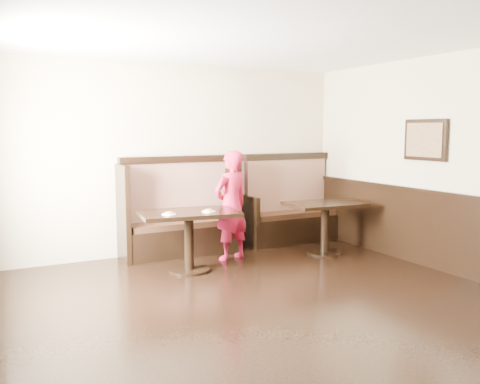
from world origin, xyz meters
TOP-DOWN VIEW (x-y plane):
  - ground at (0.00, 0.00)m, footprint 7.00×7.00m
  - room_shell at (-0.30, 0.28)m, footprint 7.00×7.00m
  - booth_main at (0.00, 3.30)m, footprint 1.75×0.72m
  - booth_neighbor at (1.95, 3.29)m, footprint 1.65×0.72m
  - table_main at (-0.21, 2.36)m, footprint 1.33×0.93m
  - table_neighbor at (1.92, 2.30)m, footprint 1.16×0.81m
  - child at (0.55, 2.66)m, footprint 0.64×0.51m
  - pizza_plate_left at (-0.52, 2.24)m, footprint 0.18×0.18m
  - pizza_plate_right at (0.00, 2.22)m, footprint 0.18×0.18m

SIDE VIEW (x-z plane):
  - ground at x=0.00m, z-range 0.00..0.00m
  - booth_neighbor at x=1.95m, z-range -0.24..1.21m
  - booth_main at x=0.00m, z-range -0.20..1.25m
  - table_neighbor at x=1.92m, z-range 0.19..0.96m
  - table_main at x=-0.21m, z-range 0.21..1.00m
  - room_shell at x=-0.30m, z-range -2.83..4.17m
  - child at x=0.55m, z-range 0.00..1.55m
  - pizza_plate_right at x=0.00m, z-range 0.78..0.82m
  - pizza_plate_left at x=-0.52m, z-range 0.78..0.82m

